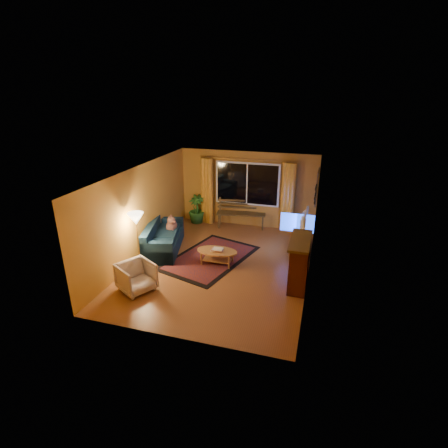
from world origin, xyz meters
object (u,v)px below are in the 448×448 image
(armchair, at_px, (136,276))
(tv_console, at_px, (299,243))
(bench, at_px, (241,220))
(floor_lamp, at_px, (138,241))
(coffee_table, at_px, (217,257))
(sofa, at_px, (164,237))

(armchair, bearing_deg, tv_console, -17.21)
(bench, height_order, armchair, armchair)
(bench, bearing_deg, floor_lamp, -127.55)
(coffee_table, bearing_deg, sofa, 166.94)
(bench, xyz_separation_m, tv_console, (2.04, -1.34, 0.02))
(sofa, relative_size, coffee_table, 1.85)
(sofa, distance_m, armchair, 2.18)
(sofa, bearing_deg, bench, 39.24)
(sofa, height_order, armchair, sofa)
(sofa, relative_size, tv_console, 1.57)
(sofa, bearing_deg, floor_lamp, -111.51)
(floor_lamp, bearing_deg, coffee_table, 21.97)
(armchair, relative_size, coffee_table, 0.69)
(floor_lamp, relative_size, tv_console, 1.19)
(bench, bearing_deg, tv_console, -43.00)
(tv_console, bearing_deg, bench, 144.85)
(floor_lamp, bearing_deg, tv_console, 28.86)
(coffee_table, bearing_deg, floor_lamp, -158.03)
(sofa, bearing_deg, tv_console, 0.17)
(floor_lamp, xyz_separation_m, coffee_table, (1.87, 0.75, -0.56))
(sofa, height_order, tv_console, sofa)
(armchair, bearing_deg, floor_lamp, 55.83)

